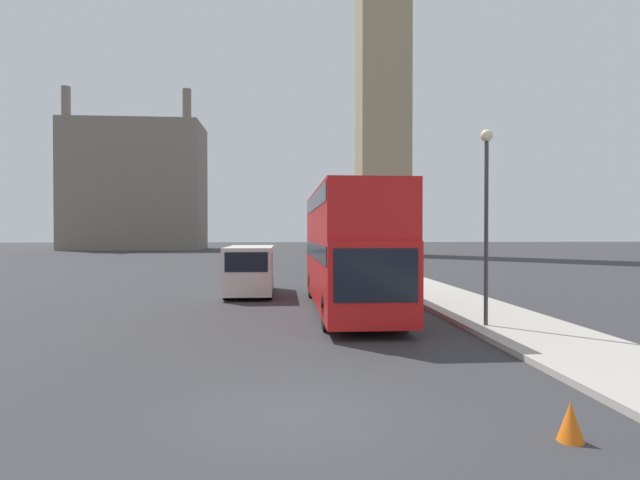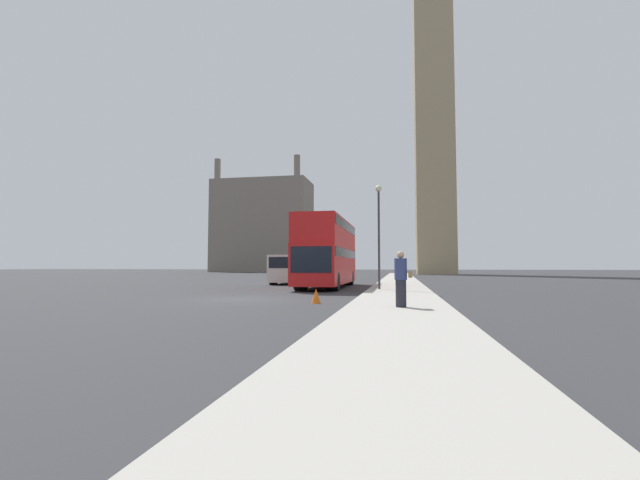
% 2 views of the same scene
% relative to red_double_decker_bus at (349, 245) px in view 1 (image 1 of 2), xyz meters
% --- Properties ---
extents(ground_plane, '(300.00, 300.00, 0.00)m').
position_rel_red_double_decker_bus_xyz_m(ground_plane, '(-2.05, -10.45, -2.45)').
color(ground_plane, '#333335').
extents(building_block_distant, '(22.98, 12.07, 26.96)m').
position_rel_red_double_decker_bus_xyz_m(building_block_distant, '(-28.13, 71.88, 8.64)').
color(building_block_distant, slate).
rests_on(building_block_distant, ground_plane).
extents(red_double_decker_bus, '(2.59, 10.87, 4.40)m').
position_rel_red_double_decker_bus_xyz_m(red_double_decker_bus, '(0.00, 0.00, 0.00)').
color(red_double_decker_bus, red).
rests_on(red_double_decker_bus, ground_plane).
extents(white_van, '(2.12, 5.47, 2.25)m').
position_rel_red_double_decker_bus_xyz_m(white_van, '(-3.94, 5.10, -1.24)').
color(white_van, silver).
rests_on(white_van, ground_plane).
extents(street_lamp, '(0.36, 0.36, 5.79)m').
position_rel_red_double_decker_bus_xyz_m(street_lamp, '(3.56, -4.01, 1.49)').
color(street_lamp, '#38383D').
rests_on(street_lamp, sidewalk_strip).
extents(traffic_cone, '(0.36, 0.36, 0.55)m').
position_rel_red_double_decker_bus_xyz_m(traffic_cone, '(1.52, -11.76, -2.18)').
color(traffic_cone, orange).
rests_on(traffic_cone, ground_plane).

